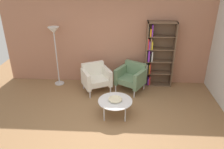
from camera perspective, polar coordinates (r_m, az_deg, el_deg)
name	(u,v)px	position (r m, az deg, el deg)	size (l,w,h in m)	color
ground_plane	(107,131)	(4.98, -1.26, -14.10)	(8.32, 8.32, 0.00)	olive
brick_back_panel	(113,35)	(6.54, 0.30, 10.04)	(6.40, 0.12, 2.90)	#A87056
bookshelf_tall	(157,55)	(6.56, 11.30, 4.84)	(0.80, 0.30, 1.90)	brown
coffee_table_low	(115,102)	(5.24, 0.81, -6.92)	(0.80, 0.80, 0.40)	silver
decorative_bowl	(115,99)	(5.21, 0.82, -6.33)	(0.32, 0.32, 0.05)	beige
armchair_corner_red	(131,76)	(6.35, 4.98, -0.50)	(0.94, 0.91, 0.78)	slate
armchair_by_bookshelf	(96,77)	(6.31, -4.19, -0.67)	(0.92, 0.90, 0.78)	white
floor_lamp_torchiere	(54,37)	(6.51, -14.49, 9.16)	(0.32, 0.32, 1.74)	silver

